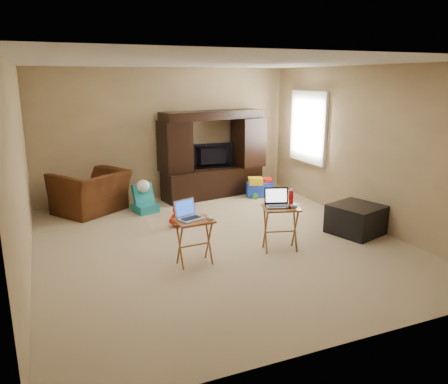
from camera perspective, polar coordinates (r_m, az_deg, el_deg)
name	(u,v)px	position (r m, az deg, el deg)	size (l,w,h in m)	color
floor	(219,242)	(6.36, -0.70, -6.56)	(5.50, 5.50, 0.00)	tan
ceiling	(218,62)	(5.93, -0.78, 16.56)	(5.50, 5.50, 0.00)	silver
wall_back	(165,134)	(8.61, -7.65, 7.51)	(5.00, 5.00, 0.00)	tan
wall_front	(345,212)	(3.69, 15.47, -2.51)	(5.00, 5.00, 0.00)	tan
wall_left	(19,172)	(5.61, -25.17, 2.43)	(5.50, 5.50, 0.00)	tan
wall_right	(364,146)	(7.32, 17.82, 5.69)	(5.50, 5.50, 0.00)	tan
window_pane	(309,127)	(8.52, 11.04, 8.31)	(1.20, 1.20, 0.00)	white
window_frame	(308,127)	(8.51, 10.93, 8.31)	(0.06, 1.14, 1.34)	white
entertainment_center	(213,154)	(8.63, -1.46, 4.95)	(2.07, 0.52, 1.69)	black
television	(214,156)	(8.59, -1.35, 4.67)	(0.86, 0.11, 0.50)	black
recliner	(91,192)	(8.00, -16.97, 0.01)	(1.13, 0.99, 0.74)	#48250F
child_rocker	(145,198)	(7.80, -10.27, -0.84)	(0.37, 0.43, 0.50)	#177981
plush_toy	(178,215)	(7.00, -5.98, -3.05)	(0.33, 0.28, 0.37)	red
push_toy	(260,187)	(8.74, 4.68, 0.71)	(0.54, 0.38, 0.40)	blue
ottoman	(356,219)	(6.95, 16.87, -3.43)	(0.69, 0.69, 0.44)	black
tray_table_left	(194,242)	(5.56, -3.88, -6.55)	(0.46, 0.36, 0.59)	#AA5429
tray_table_right	(280,229)	(6.03, 7.37, -4.77)	(0.48, 0.38, 0.62)	#A96D28
laptop_left	(191,210)	(5.44, -4.36, -2.40)	(0.31, 0.26, 0.24)	#AAAAAF
laptop_right	(278,198)	(5.90, 7.07, -0.83)	(0.32, 0.27, 0.24)	black
mouse_left	(210,218)	(5.45, -1.81, -3.39)	(0.08, 0.12, 0.05)	silver
mouse_right	(294,206)	(5.90, 9.15, -1.87)	(0.08, 0.13, 0.05)	#44444A
water_bottle	(291,197)	(6.08, 8.75, -0.68)	(0.06, 0.06, 0.19)	red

